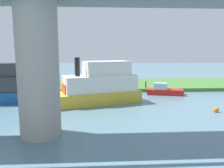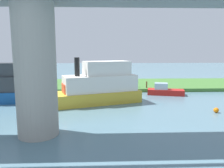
# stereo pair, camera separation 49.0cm
# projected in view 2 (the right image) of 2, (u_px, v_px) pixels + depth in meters

# --- Properties ---
(ground_plane) EXTENTS (160.00, 160.00, 0.00)m
(ground_plane) POSITION_uv_depth(u_px,v_px,m) (108.00, 93.00, 31.44)
(ground_plane) COLOR slate
(grassy_bank) EXTENTS (80.00, 12.00, 0.50)m
(grassy_bank) POSITION_uv_depth(u_px,v_px,m) (107.00, 85.00, 37.33)
(grassy_bank) COLOR #427533
(grassy_bank) RESTS_ON ground
(bridge_pylon) EXTENTS (2.79, 2.79, 9.15)m
(bridge_pylon) POSITION_uv_depth(u_px,v_px,m) (36.00, 71.00, 14.89)
(bridge_pylon) COLOR #9E998E
(bridge_pylon) RESTS_ON ground
(person_on_bank) EXTENTS (0.51, 0.51, 1.39)m
(person_on_bank) POSITION_uv_depth(u_px,v_px,m) (135.00, 82.00, 33.19)
(person_on_bank) COLOR #2D334C
(person_on_bank) RESTS_ON grassy_bank
(mooring_post) EXTENTS (0.20, 0.20, 0.96)m
(mooring_post) POSITION_uv_depth(u_px,v_px,m) (147.00, 85.00, 32.46)
(mooring_post) COLOR brown
(mooring_post) RESTS_ON grassy_bank
(motorboat_red) EXTENTS (10.13, 4.40, 5.02)m
(motorboat_red) POSITION_uv_depth(u_px,v_px,m) (2.00, 86.00, 25.48)
(motorboat_red) COLOR #195199
(motorboat_red) RESTS_ON ground
(pontoon_yellow) EXTENTS (10.80, 6.54, 5.24)m
(pontoon_yellow) POSITION_uv_depth(u_px,v_px,m) (98.00, 86.00, 25.00)
(pontoon_yellow) COLOR gold
(pontoon_yellow) RESTS_ON ground
(motorboat_white) EXTENTS (5.10, 2.84, 1.61)m
(motorboat_white) POSITION_uv_depth(u_px,v_px,m) (164.00, 91.00, 29.81)
(motorboat_white) COLOR red
(motorboat_white) RESTS_ON ground
(marker_buoy) EXTENTS (0.50, 0.50, 0.50)m
(marker_buoy) POSITION_uv_depth(u_px,v_px,m) (216.00, 110.00, 21.11)
(marker_buoy) COLOR orange
(marker_buoy) RESTS_ON ground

